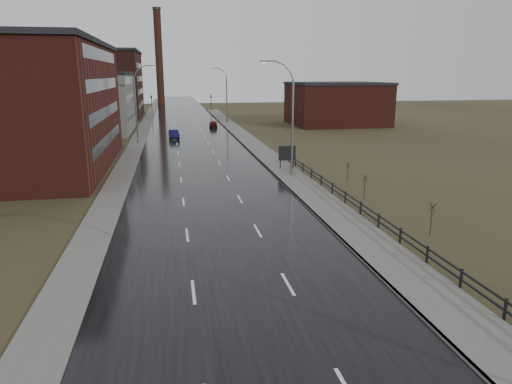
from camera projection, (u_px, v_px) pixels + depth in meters
name	position (u px, v px, depth m)	size (l,w,h in m)	color
road	(193.00, 144.00, 67.67)	(14.00, 300.00, 0.06)	black
sidewalk_right	(292.00, 177.00, 45.37)	(3.20, 180.00, 0.18)	#595651
curb_right	(277.00, 178.00, 45.10)	(0.16, 180.00, 0.18)	slate
sidewalk_left	(136.00, 145.00, 66.22)	(2.40, 260.00, 0.12)	#595651
warehouse_mid	(84.00, 102.00, 80.34)	(16.32, 20.40, 10.50)	slate
warehouse_far	(83.00, 84.00, 107.40)	(26.52, 24.48, 15.50)	#331611
building_right	(336.00, 103.00, 92.88)	(18.36, 16.32, 8.50)	#471914
smokestack	(159.00, 57.00, 148.43)	(2.70, 2.70, 30.70)	#331611
streetlight_right_mid	(290.00, 118.00, 44.86)	(3.36, 0.28, 11.35)	slate
streetlight_left	(138.00, 104.00, 66.77)	(3.36, 0.28, 11.35)	slate
streetlight_right_far	(225.00, 95.00, 96.27)	(3.36, 0.28, 11.35)	slate
guardrail	(383.00, 222.00, 29.62)	(0.10, 53.05, 1.10)	black
shrub_d	(431.00, 218.00, 29.10)	(0.51, 0.54, 2.16)	#382D23
shrub_e	(365.00, 186.00, 37.51)	(0.50, 0.53, 2.11)	#382D23
shrub_f	(348.00, 171.00, 44.28)	(0.43, 0.45, 1.79)	#382D23
billboard	(287.00, 154.00, 48.95)	(1.88, 0.17, 2.61)	black
traffic_light_left	(151.00, 95.00, 122.24)	(0.58, 2.73, 5.30)	black
traffic_light_right	(211.00, 95.00, 125.05)	(0.58, 2.73, 5.30)	black
car_near	(174.00, 135.00, 72.82)	(1.45, 4.16, 1.37)	#0B0C38
car_far	(213.00, 124.00, 88.45)	(1.54, 3.82, 1.30)	#42130B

